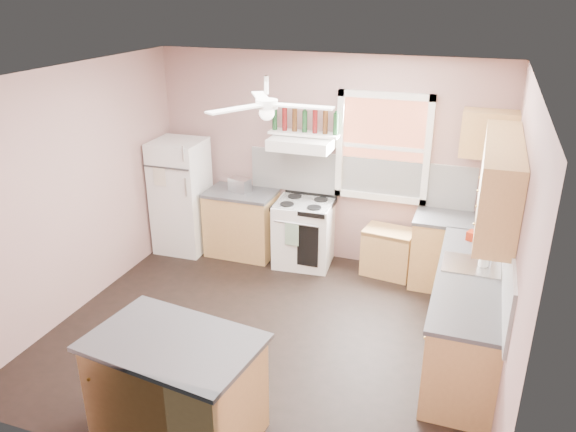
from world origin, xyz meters
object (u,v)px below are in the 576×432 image
(island, at_px, (177,389))
(cart, at_px, (388,252))
(stove, at_px, (304,233))
(refrigerator, at_px, (181,196))
(toaster, at_px, (240,185))

(island, bearing_deg, cart, 78.51)
(cart, height_order, island, island)
(stove, height_order, cart, stove)
(refrigerator, distance_m, cart, 2.88)
(refrigerator, relative_size, cart, 2.54)
(stove, xyz_separation_m, island, (-0.02, -3.27, 0.00))
(stove, bearing_deg, refrigerator, 179.46)
(refrigerator, height_order, stove, refrigerator)
(refrigerator, xyz_separation_m, stove, (1.72, 0.12, -0.35))
(stove, bearing_deg, cart, -1.72)
(toaster, bearing_deg, cart, 15.75)
(refrigerator, height_order, toaster, refrigerator)
(toaster, distance_m, stove, 1.07)
(toaster, distance_m, island, 3.45)
(stove, xyz_separation_m, cart, (1.11, 0.06, -0.12))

